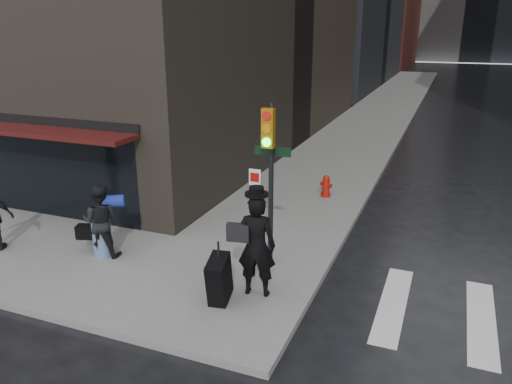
% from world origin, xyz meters
% --- Properties ---
extents(ground, '(140.00, 140.00, 0.00)m').
position_xyz_m(ground, '(0.00, 0.00, 0.00)').
color(ground, black).
rests_on(ground, ground).
extents(sidewalk_left, '(4.00, 50.00, 0.15)m').
position_xyz_m(sidewalk_left, '(0.00, 27.00, 0.07)').
color(sidewalk_left, slate).
rests_on(sidewalk_left, ground).
extents(storefront, '(8.40, 1.11, 2.83)m').
position_xyz_m(storefront, '(-7.00, 1.90, 1.83)').
color(storefront, black).
rests_on(storefront, ground).
extents(man_overcoat, '(1.17, 1.30, 2.26)m').
position_xyz_m(man_overcoat, '(0.84, 0.03, 1.10)').
color(man_overcoat, black).
rests_on(man_overcoat, ground).
extents(man_jeans, '(1.23, 0.87, 1.69)m').
position_xyz_m(man_jeans, '(-2.96, 0.44, 1.00)').
color(man_jeans, black).
rests_on(man_jeans, ground).
extents(traffic_light, '(0.89, 0.41, 3.57)m').
position_xyz_m(traffic_light, '(0.71, 1.43, 2.45)').
color(traffic_light, black).
rests_on(traffic_light, ground).
extents(fire_hydrant, '(0.40, 0.30, 0.69)m').
position_xyz_m(fire_hydrant, '(0.78, 6.40, 0.46)').
color(fire_hydrant, '#A9150A').
rests_on(fire_hydrant, ground).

